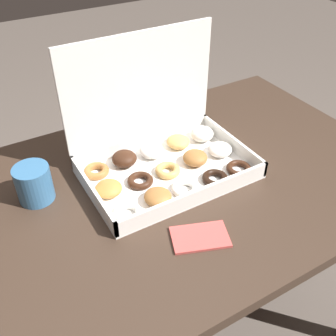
{
  "coord_description": "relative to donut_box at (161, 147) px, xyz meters",
  "views": [
    {
      "loc": [
        -0.37,
        -0.64,
        1.37
      ],
      "look_at": [
        0.03,
        0.03,
        0.76
      ],
      "focal_mm": 42.0,
      "sensor_mm": 36.0,
      "label": 1
    }
  ],
  "objects": [
    {
      "name": "paper_napkin",
      "position": [
        -0.05,
        -0.26,
        -0.06
      ],
      "size": [
        0.14,
        0.11,
        0.01
      ],
      "color": "#CC4C47",
      "rests_on": "dining_table"
    },
    {
      "name": "dining_table",
      "position": [
        -0.03,
        -0.07,
        -0.17
      ],
      "size": [
        1.22,
        0.74,
        0.74
      ],
      "color": "#38281E",
      "rests_on": "ground_plane"
    },
    {
      "name": "coffee_mug",
      "position": [
        -0.31,
        0.04,
        -0.01
      ],
      "size": [
        0.08,
        0.08,
        0.09
      ],
      "color": "teal",
      "rests_on": "dining_table"
    },
    {
      "name": "donut_box",
      "position": [
        0.0,
        0.0,
        0.0
      ],
      "size": [
        0.41,
        0.28,
        0.32
      ],
      "color": "white",
      "rests_on": "dining_table"
    }
  ]
}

